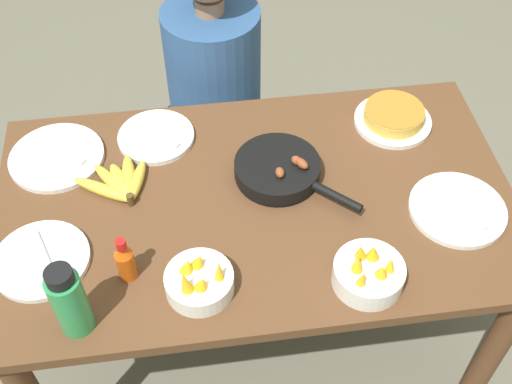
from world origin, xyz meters
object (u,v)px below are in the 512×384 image
object	(u,v)px
skillet	(279,170)
frittata_plate_center	(393,117)
empty_plate_far_right	(156,137)
fruit_bowl_mango	(199,281)
banana_bunch	(120,183)
empty_plate_mid_edge	(57,157)
fruit_bowl_citrus	(368,273)
empty_plate_near_front	(41,260)
hot_sauce_bottle	(125,261)
empty_plate_far_left	(457,209)
water_bottle	(69,301)
person_figure	(216,114)

from	to	relation	value
skillet	frittata_plate_center	xyz separation A→B (m)	(0.37, 0.17, -0.00)
empty_plate_far_right	fruit_bowl_mango	size ratio (longest dim) A/B	1.35
banana_bunch	frittata_plate_center	xyz separation A→B (m)	(0.81, 0.15, 0.01)
empty_plate_far_right	empty_plate_mid_edge	xyz separation A→B (m)	(-0.28, -0.05, -0.00)
skillet	fruit_bowl_citrus	xyz separation A→B (m)	(0.16, -0.37, 0.01)
fruit_bowl_citrus	empty_plate_near_front	bearing A→B (deg)	168.15
empty_plate_mid_edge	skillet	bearing A→B (deg)	-13.86
empty_plate_mid_edge	fruit_bowl_mango	xyz separation A→B (m)	(0.37, -0.49, 0.03)
empty_plate_far_right	skillet	bearing A→B (deg)	-30.62
empty_plate_near_front	hot_sauce_bottle	bearing A→B (deg)	-17.58
skillet	hot_sauce_bottle	bearing A→B (deg)	-103.64
empty_plate_near_front	empty_plate_far_left	distance (m)	1.08
empty_plate_near_front	water_bottle	bearing A→B (deg)	-62.45
banana_bunch	hot_sauce_bottle	size ratio (longest dim) A/B	1.55
empty_plate_mid_edge	fruit_bowl_citrus	size ratio (longest dim) A/B	1.55
water_bottle	person_figure	size ratio (longest dim) A/B	0.18
frittata_plate_center	person_figure	size ratio (longest dim) A/B	0.20
empty_plate_near_front	empty_plate_far_left	world-z (taller)	same
banana_bunch	empty_plate_mid_edge	size ratio (longest dim) A/B	0.80
frittata_plate_center	person_figure	bearing A→B (deg)	143.09
empty_plate_near_front	fruit_bowl_mango	size ratio (longest dim) A/B	1.46
empty_plate_mid_edge	water_bottle	distance (m)	0.56
frittata_plate_center	fruit_bowl_citrus	size ratio (longest dim) A/B	1.34
empty_plate_far_right	empty_plate_near_front	bearing A→B (deg)	-126.55
fruit_bowl_mango	water_bottle	bearing A→B (deg)	-168.54
banana_bunch	hot_sauce_bottle	xyz separation A→B (m)	(0.02, -0.29, 0.04)
frittata_plate_center	fruit_bowl_mango	xyz separation A→B (m)	(-0.62, -0.51, 0.01)
water_bottle	fruit_bowl_citrus	bearing A→B (deg)	1.97
empty_plate_far_left	empty_plate_far_right	size ratio (longest dim) A/B	1.15
empty_plate_far_left	empty_plate_mid_edge	size ratio (longest dim) A/B	0.96
empty_plate_near_front	person_figure	world-z (taller)	person_figure
skillet	empty_plate_mid_edge	distance (m)	0.64
person_figure	skillet	bearing A→B (deg)	-76.28
skillet	empty_plate_mid_edge	world-z (taller)	skillet
skillet	hot_sauce_bottle	world-z (taller)	hot_sauce_bottle
empty_plate_near_front	person_figure	xyz separation A→B (m)	(0.50, 0.76, -0.25)
skillet	frittata_plate_center	distance (m)	0.41
banana_bunch	skillet	world-z (taller)	skillet
empty_plate_far_left	fruit_bowl_citrus	size ratio (longest dim) A/B	1.49
empty_plate_mid_edge	fruit_bowl_citrus	bearing A→B (deg)	-34.03
empty_plate_far_left	fruit_bowl_citrus	distance (m)	0.35
fruit_bowl_mango	fruit_bowl_citrus	xyz separation A→B (m)	(0.40, -0.03, 0.00)
banana_bunch	skillet	size ratio (longest dim) A/B	0.67
skillet	empty_plate_mid_edge	size ratio (longest dim) A/B	1.19
empty_plate_near_front	water_bottle	world-z (taller)	water_bottle
frittata_plate_center	empty_plate_near_front	xyz separation A→B (m)	(-1.01, -0.37, -0.02)
water_bottle	fruit_bowl_mango	bearing A→B (deg)	11.46
banana_bunch	fruit_bowl_citrus	distance (m)	0.71
frittata_plate_center	fruit_bowl_citrus	xyz separation A→B (m)	(-0.22, -0.54, 0.01)
fruit_bowl_mango	water_bottle	world-z (taller)	water_bottle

